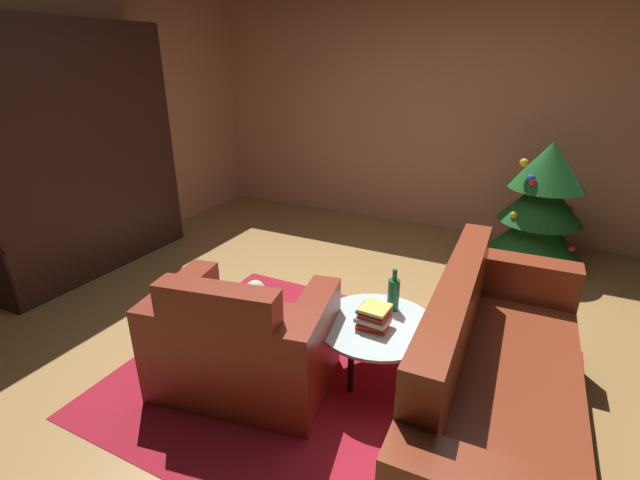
{
  "coord_description": "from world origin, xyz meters",
  "views": [
    {
      "loc": [
        1.05,
        -2.49,
        1.87
      ],
      "look_at": [
        -0.13,
        -0.12,
        0.79
      ],
      "focal_mm": 25.18,
      "sensor_mm": 36.0,
      "label": 1
    }
  ],
  "objects_px": {
    "bookshelf_unit": "(93,153)",
    "couch_red": "(493,391)",
    "decorated_tree": "(542,205)",
    "bottle_on_table": "(394,294)",
    "coffee_table": "(376,328)",
    "armchair_red": "(243,344)",
    "book_stack_on_table": "(374,317)"
  },
  "relations": [
    {
      "from": "bookshelf_unit",
      "to": "bottle_on_table",
      "type": "distance_m",
      "value": 3.0
    },
    {
      "from": "armchair_red",
      "to": "bottle_on_table",
      "type": "bearing_deg",
      "value": 39.71
    },
    {
      "from": "bookshelf_unit",
      "to": "coffee_table",
      "type": "distance_m",
      "value": 3.03
    },
    {
      "from": "bottle_on_table",
      "to": "decorated_tree",
      "type": "relative_size",
      "value": 0.23
    },
    {
      "from": "couch_red",
      "to": "decorated_tree",
      "type": "bearing_deg",
      "value": 87.73
    },
    {
      "from": "coffee_table",
      "to": "armchair_red",
      "type": "bearing_deg",
      "value": -149.55
    },
    {
      "from": "bottle_on_table",
      "to": "decorated_tree",
      "type": "height_order",
      "value": "decorated_tree"
    },
    {
      "from": "bookshelf_unit",
      "to": "armchair_red",
      "type": "xyz_separation_m",
      "value": [
        2.21,
        -0.9,
        -0.78
      ]
    },
    {
      "from": "couch_red",
      "to": "coffee_table",
      "type": "bearing_deg",
      "value": 163.82
    },
    {
      "from": "armchair_red",
      "to": "coffee_table",
      "type": "relative_size",
      "value": 1.55
    },
    {
      "from": "armchair_red",
      "to": "coffee_table",
      "type": "bearing_deg",
      "value": 30.45
    },
    {
      "from": "bookshelf_unit",
      "to": "decorated_tree",
      "type": "distance_m",
      "value": 4.11
    },
    {
      "from": "bottle_on_table",
      "to": "bookshelf_unit",
      "type": "bearing_deg",
      "value": 174.25
    },
    {
      "from": "armchair_red",
      "to": "bottle_on_table",
      "type": "xyz_separation_m",
      "value": [
        0.73,
        0.6,
        0.22
      ]
    },
    {
      "from": "bookshelf_unit",
      "to": "couch_red",
      "type": "relative_size",
      "value": 1.11
    },
    {
      "from": "bottle_on_table",
      "to": "coffee_table",
      "type": "bearing_deg",
      "value": -100.09
    },
    {
      "from": "armchair_red",
      "to": "bookshelf_unit",
      "type": "bearing_deg",
      "value": 157.88
    },
    {
      "from": "bookshelf_unit",
      "to": "decorated_tree",
      "type": "relative_size",
      "value": 1.83
    },
    {
      "from": "book_stack_on_table",
      "to": "decorated_tree",
      "type": "xyz_separation_m",
      "value": [
        0.8,
        2.29,
        0.14
      ]
    },
    {
      "from": "bookshelf_unit",
      "to": "coffee_table",
      "type": "xyz_separation_m",
      "value": [
        2.9,
        -0.49,
        -0.71
      ]
    },
    {
      "from": "couch_red",
      "to": "book_stack_on_table",
      "type": "relative_size",
      "value": 9.79
    },
    {
      "from": "armchair_red",
      "to": "decorated_tree",
      "type": "relative_size",
      "value": 0.94
    },
    {
      "from": "bookshelf_unit",
      "to": "book_stack_on_table",
      "type": "bearing_deg",
      "value": -10.52
    },
    {
      "from": "decorated_tree",
      "to": "bookshelf_unit",
      "type": "bearing_deg",
      "value": -154.66
    },
    {
      "from": "coffee_table",
      "to": "decorated_tree",
      "type": "height_order",
      "value": "decorated_tree"
    },
    {
      "from": "bottle_on_table",
      "to": "couch_red",
      "type": "bearing_deg",
      "value": -31.1
    },
    {
      "from": "couch_red",
      "to": "bottle_on_table",
      "type": "height_order",
      "value": "couch_red"
    },
    {
      "from": "armchair_red",
      "to": "couch_red",
      "type": "height_order",
      "value": "couch_red"
    },
    {
      "from": "couch_red",
      "to": "coffee_table",
      "type": "xyz_separation_m",
      "value": [
        -0.69,
        0.2,
        0.05
      ]
    },
    {
      "from": "bookshelf_unit",
      "to": "book_stack_on_table",
      "type": "xyz_separation_m",
      "value": [
        2.9,
        -0.54,
        -0.6
      ]
    },
    {
      "from": "bookshelf_unit",
      "to": "couch_red",
      "type": "bearing_deg",
      "value": -10.92
    },
    {
      "from": "bookshelf_unit",
      "to": "bottle_on_table",
      "type": "bearing_deg",
      "value": -5.75
    }
  ]
}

